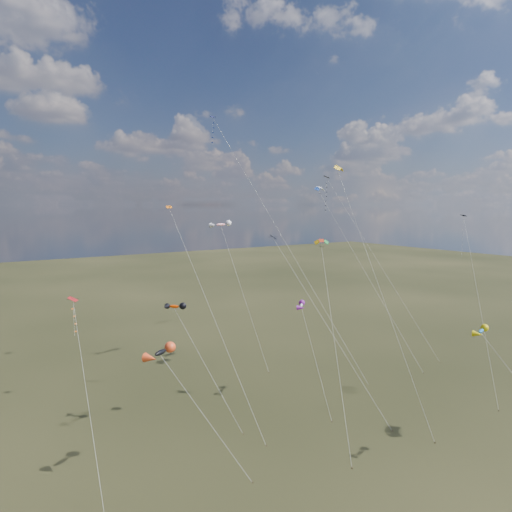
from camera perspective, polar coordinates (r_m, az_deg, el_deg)
ground at (r=51.38m, az=12.13°, el=-23.59°), size 400.00×400.00×0.00m
diamond_black_high at (r=79.03m, az=9.53°, el=6.61°), size 12.18×16.15×30.53m
diamond_navy_tall at (r=75.51m, az=-3.82°, el=13.03°), size 12.38×24.77×40.00m
diamond_black_mid at (r=54.33m, az=6.08°, el=-4.01°), size 8.89×12.55×21.95m
diamond_red_low at (r=50.33m, az=-21.68°, el=-8.04°), size 1.49×13.60×16.20m
diamond_navy_right at (r=75.76m, az=24.57°, el=1.60°), size 9.80×12.39×24.09m
diamond_orange_center at (r=56.18m, az=-7.31°, el=-2.68°), size 3.38×18.69×25.46m
parafoil_yellow at (r=73.11m, az=10.37°, el=10.81°), size 10.00×25.94×32.14m
parafoil_blue_white at (r=75.98m, az=8.08°, el=8.31°), size 9.38×15.96×28.93m
parafoil_tricolor at (r=60.55m, az=8.23°, el=1.75°), size 10.46×16.52×21.38m
novelty_black_orange at (r=46.07m, az=-11.82°, el=-11.74°), size 7.48×9.15×11.93m
novelty_orange_black at (r=54.94m, az=-10.15°, el=-6.30°), size 5.77×9.29×14.14m
novelty_white_purple at (r=62.13m, az=5.69°, el=-6.17°), size 3.81×10.41×12.58m
novelty_redwhite_stripe at (r=77.45m, az=-4.40°, el=3.90°), size 4.02×13.64×22.88m
novelty_blue_yellow at (r=51.43m, az=26.39°, el=-8.47°), size 3.79×11.95×13.47m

